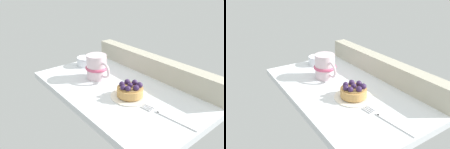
# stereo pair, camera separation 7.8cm
# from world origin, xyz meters

# --- Properties ---
(ground_plane) EXTENTS (0.65, 0.40, 0.02)m
(ground_plane) POSITION_xyz_m (0.00, 0.00, -0.01)
(ground_plane) COLOR silver
(window_rail_back) EXTENTS (0.63, 0.05, 0.08)m
(window_rail_back) POSITION_xyz_m (0.00, 0.17, 0.04)
(window_rail_back) COLOR #B2AD99
(window_rail_back) RESTS_ON ground_plane
(dessert_plate) EXTENTS (0.13, 0.13, 0.01)m
(dessert_plate) POSITION_xyz_m (0.07, -0.02, 0.00)
(dessert_plate) COLOR silver
(dessert_plate) RESTS_ON ground_plane
(raspberry_tart) EXTENTS (0.09, 0.09, 0.05)m
(raspberry_tart) POSITION_xyz_m (0.07, -0.02, 0.03)
(raspberry_tart) COLOR tan
(raspberry_tart) RESTS_ON dessert_plate
(coffee_mug) EXTENTS (0.12, 0.09, 0.09)m
(coffee_mug) POSITION_xyz_m (-0.12, -0.02, 0.05)
(coffee_mug) COLOR silver
(coffee_mug) RESTS_ON ground_plane
(dessert_fork) EXTENTS (0.18, 0.04, 0.01)m
(dessert_fork) POSITION_xyz_m (0.23, -0.02, 0.00)
(dessert_fork) COLOR silver
(dessert_fork) RESTS_ON ground_plane
(sugar_bowl) EXTENTS (0.08, 0.08, 0.04)m
(sugar_bowl) POSITION_xyz_m (-0.26, 0.01, 0.02)
(sugar_bowl) COLOR silver
(sugar_bowl) RESTS_ON ground_plane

